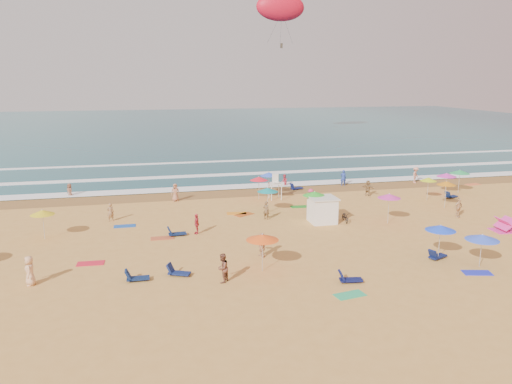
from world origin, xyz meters
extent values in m
plane|color=gold|center=(0.00, 0.00, 0.00)|extent=(220.00, 220.00, 0.00)
cube|color=#0C4756|center=(0.00, 84.00, 0.00)|extent=(220.00, 140.00, 0.18)
plane|color=olive|center=(0.00, 12.50, 0.01)|extent=(220.00, 220.00, 0.00)
cube|color=white|center=(0.00, 15.00, 0.10)|extent=(200.00, 2.20, 0.05)
cube|color=white|center=(0.00, 22.00, 0.10)|extent=(200.00, 1.60, 0.05)
cube|color=white|center=(0.00, 32.00, 0.10)|extent=(200.00, 1.20, 0.05)
cube|color=white|center=(2.78, 0.32, 1.00)|extent=(2.00, 2.00, 2.00)
cube|color=silver|center=(2.78, 0.32, 2.06)|extent=(2.20, 2.20, 0.12)
imported|color=black|center=(4.68, 0.02, 0.43)|extent=(0.80, 1.70, 0.86)
cone|color=#E332BA|center=(18.72, 7.28, 1.96)|extent=(1.99, 1.99, 0.35)
cone|color=teal|center=(-0.86, 4.18, 2.08)|extent=(1.82, 1.82, 0.35)
cone|color=#F91A2F|center=(-0.45, 9.24, 2.06)|extent=(1.73, 1.73, 0.35)
cone|color=#DF31A3|center=(7.90, -1.17, 2.29)|extent=(1.85, 1.85, 0.35)
cone|color=#C7DD17|center=(15.41, 5.26, 2.06)|extent=(1.55, 1.55, 0.35)
cone|color=green|center=(2.38, 1.20, 2.24)|extent=(1.95, 1.95, 0.35)
cone|color=green|center=(20.26, 7.34, 2.22)|extent=(1.99, 1.99, 0.35)
cone|color=blue|center=(0.90, 10.61, 2.20)|extent=(1.72, 1.72, 0.35)
cone|color=blue|center=(8.97, -11.24, 1.93)|extent=(2.04, 2.04, 0.35)
cone|color=#FF5715|center=(-4.52, -8.90, 2.18)|extent=(1.99, 1.99, 0.35)
cone|color=orange|center=(15.30, 2.17, 2.33)|extent=(1.70, 1.70, 0.35)
cone|color=yellow|center=(-18.65, 0.72, 2.05)|extent=(1.73, 1.73, 0.35)
cone|color=blue|center=(7.14, -9.56, 2.17)|extent=(1.93, 1.93, 0.35)
cube|color=#101D53|center=(-9.54, -8.53, 0.17)|extent=(1.42, 1.04, 0.34)
cube|color=#0E1F4A|center=(-11.95, -8.77, 0.17)|extent=(1.31, 0.59, 0.34)
cube|color=#0E1E47|center=(-9.08, -0.68, 0.17)|extent=(1.33, 0.64, 0.34)
cube|color=#0D1244|center=(0.07, -11.78, 0.17)|extent=(1.37, 0.76, 0.34)
cube|color=#0E1848|center=(7.20, -9.43, 0.17)|extent=(1.42, 1.01, 0.34)
cube|color=#0F1E4B|center=(18.20, 5.42, 0.17)|extent=(1.41, 0.90, 0.34)
cube|color=#0F184F|center=(4.46, 12.50, 0.17)|extent=(1.40, 0.87, 0.34)
cube|color=red|center=(-14.92, -5.22, 0.01)|extent=(1.74, 0.95, 0.03)
cube|color=#1A4CA8|center=(-13.01, 2.78, 0.01)|extent=(1.70, 0.87, 0.03)
cube|color=#2BAD6E|center=(-0.68, -13.38, 0.01)|extent=(1.82, 1.15, 0.03)
cube|color=orange|center=(-3.56, 4.55, 0.01)|extent=(1.79, 1.06, 0.03)
cube|color=#BB502C|center=(-10.22, -1.02, 0.01)|extent=(1.71, 0.88, 0.03)
cube|color=#BA4E17|center=(-3.00, 4.02, 0.01)|extent=(1.90, 1.61, 0.03)
cube|color=#222BD7|center=(8.15, -12.16, 0.01)|extent=(1.86, 1.25, 0.03)
cube|color=#228721|center=(2.56, 5.51, 0.01)|extent=(1.76, 0.99, 0.03)
cube|color=orange|center=(24.37, 10.60, 0.01)|extent=(1.83, 1.16, 0.03)
imported|color=#AD6E50|center=(-8.45, 10.31, 0.86)|extent=(0.85, 0.56, 1.72)
imported|color=#E3A877|center=(-17.95, -7.97, 0.87)|extent=(0.68, 0.92, 1.73)
imported|color=tan|center=(-3.96, -6.41, 0.81)|extent=(0.66, 1.55, 1.62)
imported|color=#996E46|center=(-14.16, 4.55, 0.76)|extent=(0.61, 0.46, 1.53)
imported|color=#977145|center=(10.58, 8.25, 0.79)|extent=(1.26, 1.44, 1.58)
imported|color=brown|center=(-1.47, 2.25, 0.76)|extent=(0.66, 0.64, 1.53)
imported|color=tan|center=(18.57, 12.85, 0.92)|extent=(1.33, 1.30, 1.83)
imported|color=tan|center=(14.58, -0.83, 0.83)|extent=(1.05, 0.68, 1.66)
imported|color=#223AA1|center=(10.04, 13.31, 0.88)|extent=(0.74, 0.60, 1.76)
imported|color=brown|center=(-7.17, -10.05, 0.87)|extent=(1.02, 1.07, 1.73)
imported|color=#D83648|center=(3.63, 14.45, 0.53)|extent=(0.73, 0.86, 1.55)
imported|color=brown|center=(-18.62, 14.71, 0.54)|extent=(0.86, 0.91, 1.57)
imported|color=#DF376C|center=(3.60, 5.58, 0.82)|extent=(0.95, 1.20, 1.63)
imported|color=#C6313E|center=(-7.60, -0.47, 0.79)|extent=(0.58, 0.99, 1.58)
ellipsoid|color=red|center=(15.21, 58.11, 24.51)|extent=(9.31, 3.26, 5.12)
cube|color=#3F3326|center=(15.21, 57.11, 17.51)|extent=(0.40, 0.30, 0.90)
camera|label=1|loc=(-11.36, -36.86, 11.57)|focal=35.00mm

